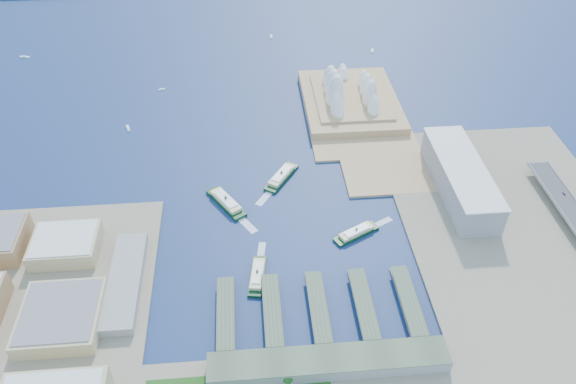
{
  "coord_description": "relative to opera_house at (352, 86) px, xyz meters",
  "views": [
    {
      "loc": [
        -41.13,
        -395.81,
        414.79
      ],
      "look_at": [
        -0.47,
        76.43,
        18.0
      ],
      "focal_mm": 35.0,
      "sensor_mm": 36.0,
      "label": 1
    }
  ],
  "objects": [
    {
      "name": "ground",
      "position": [
        -105.0,
        -280.0,
        -32.0
      ],
      "size": [
        3000.0,
        3000.0,
        0.0
      ],
      "primitive_type": "plane",
      "color": "#10234C",
      "rests_on": "ground"
    },
    {
      "name": "ferry_d",
      "position": [
        -38.09,
        -258.58,
        -27.1
      ],
      "size": [
        52.03,
        35.67,
        9.8
      ],
      "primitive_type": null,
      "rotation": [
        0.0,
        0.0,
        2.05
      ],
      "color": "black",
      "rests_on": "ground"
    },
    {
      "name": "ferry_a",
      "position": [
        -174.58,
        -197.68,
        -26.19
      ],
      "size": [
        46.13,
        60.29,
        11.62
      ],
      "primitive_type": null,
      "rotation": [
        0.0,
        0.0,
        0.57
      ],
      "color": "black",
      "rests_on": "ground"
    },
    {
      "name": "east_land",
      "position": [
        135.0,
        -330.0,
        -30.5
      ],
      "size": [
        240.0,
        500.0,
        3.0
      ],
      "primitive_type": "cube",
      "color": "gray",
      "rests_on": "ground"
    },
    {
      "name": "boat_c",
      "position": [
        65.44,
        165.83,
        -30.65
      ],
      "size": [
        6.96,
        12.51,
        2.7
      ],
      "primitive_type": null,
      "rotation": [
        0.0,
        0.0,
        2.84
      ],
      "color": "white",
      "rests_on": "ground"
    },
    {
      "name": "toaster_building",
      "position": [
        90.0,
        -200.0,
        -11.5
      ],
      "size": [
        45.0,
        155.0,
        35.0
      ],
      "primitive_type": "cube",
      "color": "gray",
      "rests_on": "east_land"
    },
    {
      "name": "boat_e",
      "position": [
        -96.89,
        234.51,
        -30.45
      ],
      "size": [
        4.44,
        12.75,
        3.1
      ],
      "primitive_type": null,
      "rotation": [
        0.0,
        0.0,
        -0.03
      ],
      "color": "white",
      "rests_on": "ground"
    },
    {
      "name": "west_land",
      "position": [
        -355.0,
        -385.0,
        -30.5
      ],
      "size": [
        220.0,
        390.0,
        3.0
      ],
      "primitive_type": "cube",
      "color": "gray",
      "rests_on": "ground"
    },
    {
      "name": "boat_d",
      "position": [
        -498.49,
        192.21,
        -30.64
      ],
      "size": [
        16.48,
        7.63,
        2.72
      ],
      "primitive_type": null,
      "rotation": [
        0.0,
        0.0,
        1.31
      ],
      "color": "white",
      "rests_on": "ground"
    },
    {
      "name": "ferry_wharves",
      "position": [
        -91.0,
        -355.0,
        -27.35
      ],
      "size": [
        184.0,
        90.0,
        9.3
      ],
      "primitive_type": null,
      "color": "#45533F",
      "rests_on": "ground"
    },
    {
      "name": "boat_a",
      "position": [
        -304.74,
        -32.93,
        -30.65
      ],
      "size": [
        7.45,
        14.43,
        2.7
      ],
      "primitive_type": null,
      "rotation": [
        0.0,
        0.0,
        0.3
      ],
      "color": "white",
      "rests_on": "ground"
    },
    {
      "name": "car_c",
      "position": [
        199.0,
        -229.04,
        -16.44
      ],
      "size": [
        1.99,
        4.9,
        1.42
      ],
      "primitive_type": "imported",
      "rotation": [
        0.0,
        0.0,
        3.14
      ],
      "color": "slate",
      "rests_on": "expressway"
    },
    {
      "name": "terminal_building",
      "position": [
        -90.0,
        -415.0,
        -23.0
      ],
      "size": [
        200.0,
        28.0,
        12.0
      ],
      "primitive_type": "cube",
      "color": "gray",
      "rests_on": "south_land"
    },
    {
      "name": "boat_b",
      "position": [
        -268.95,
        67.53,
        -30.84
      ],
      "size": [
        9.12,
        5.18,
        2.33
      ],
      "primitive_type": null,
      "rotation": [
        0.0,
        0.0,
        1.84
      ],
      "color": "white",
      "rests_on": "ground"
    },
    {
      "name": "ferry_c",
      "position": [
        -144.46,
        -308.72,
        -27.08
      ],
      "size": [
        21.13,
        53.45,
        9.84
      ],
      "primitive_type": null,
      "rotation": [
        0.0,
        0.0,
        2.99
      ],
      "color": "black",
      "rests_on": "ground"
    },
    {
      "name": "peninsula",
      "position": [
        2.5,
        -20.0,
        -30.5
      ],
      "size": [
        135.0,
        220.0,
        3.0
      ],
      "primitive_type": "cube",
      "color": "tan",
      "rests_on": "ground"
    },
    {
      "name": "ferry_b",
      "position": [
        -109.17,
        -156.98,
        -26.43
      ],
      "size": [
        44.98,
        57.39,
        11.14
      ],
      "primitive_type": null,
      "rotation": [
        0.0,
        0.0,
        -0.58
      ],
      "color": "black",
      "rests_on": "ground"
    },
    {
      "name": "opera_house",
      "position": [
        0.0,
        0.0,
        0.0
      ],
      "size": [
        134.0,
        180.0,
        58.0
      ],
      "primitive_type": null,
      "color": "white",
      "rests_on": "peninsula"
    },
    {
      "name": "west_buildings",
      "position": [
        -355.0,
        -350.0,
        -15.5
      ],
      "size": [
        200.0,
        280.0,
        27.0
      ],
      "primitive_type": null,
      "color": "#9E774F",
      "rests_on": "west_land"
    }
  ]
}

